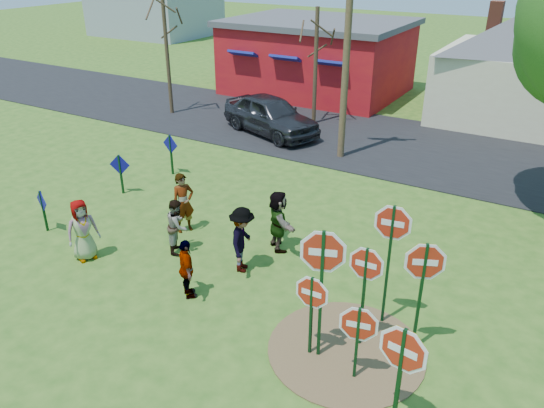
% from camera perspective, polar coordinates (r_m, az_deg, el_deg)
% --- Properties ---
extents(ground, '(120.00, 120.00, 0.00)m').
position_cam_1_polar(ground, '(13.86, -7.76, -6.69)').
color(ground, '#2E5919').
rests_on(ground, ground).
extents(road, '(120.00, 7.50, 0.04)m').
position_cam_1_polar(road, '(23.05, 10.01, 6.84)').
color(road, black).
rests_on(road, ground).
extents(dirt_patch, '(3.20, 3.20, 0.03)m').
position_cam_1_polar(dirt_patch, '(11.31, 7.96, -15.27)').
color(dirt_patch, brown).
rests_on(dirt_patch, ground).
extents(red_building, '(9.40, 7.69, 3.90)m').
position_cam_1_polar(red_building, '(30.45, 4.96, 15.57)').
color(red_building, maroon).
rests_on(red_building, ground).
extents(cream_house, '(9.40, 9.40, 6.50)m').
position_cam_1_polar(cream_house, '(27.45, 26.80, 13.89)').
color(cream_house, beige).
rests_on(cream_house, ground).
extents(stop_sign_a, '(0.94, 0.06, 1.95)m').
position_cam_1_polar(stop_sign_a, '(10.36, 4.29, -10.18)').
color(stop_sign_a, '#0E3416').
rests_on(stop_sign_a, ground).
extents(stop_sign_b, '(1.03, 0.16, 2.97)m').
position_cam_1_polar(stop_sign_b, '(10.99, 12.73, -3.30)').
color(stop_sign_b, '#0E3416').
rests_on(stop_sign_b, ground).
extents(stop_sign_c, '(0.95, 0.07, 2.43)m').
position_cam_1_polar(stop_sign_c, '(10.50, 10.01, -7.53)').
color(stop_sign_c, '#0E3416').
rests_on(stop_sign_c, ground).
extents(stop_sign_d, '(0.99, 0.45, 2.62)m').
position_cam_1_polar(stop_sign_d, '(10.52, 16.00, -6.96)').
color(stop_sign_d, '#0E3416').
rests_on(stop_sign_d, ground).
extents(stop_sign_e, '(0.98, 0.24, 1.76)m').
position_cam_1_polar(stop_sign_e, '(10.03, 9.25, -13.13)').
color(stop_sign_e, '#0E3416').
rests_on(stop_sign_e, ground).
extents(stop_sign_f, '(1.14, 0.18, 2.18)m').
position_cam_1_polar(stop_sign_f, '(9.12, 13.84, -15.56)').
color(stop_sign_f, '#0E3416').
rests_on(stop_sign_f, ground).
extents(stop_sign_g, '(1.12, 0.43, 3.01)m').
position_cam_1_polar(stop_sign_g, '(9.89, 5.43, -6.68)').
color(stop_sign_g, '#0E3416').
rests_on(stop_sign_g, ground).
extents(blue_diamond_b, '(0.64, 0.20, 1.28)m').
position_cam_1_polar(blue_diamond_b, '(16.37, -23.44, -0.22)').
color(blue_diamond_b, '#0E3416').
rests_on(blue_diamond_b, ground).
extents(blue_diamond_c, '(0.68, 0.25, 1.37)m').
position_cam_1_polar(blue_diamond_c, '(18.06, -16.00, 3.58)').
color(blue_diamond_c, '#0E3416').
rests_on(blue_diamond_c, ground).
extents(blue_diamond_d, '(0.70, 0.09, 1.49)m').
position_cam_1_polar(blue_diamond_d, '(19.23, -10.83, 5.76)').
color(blue_diamond_d, '#0E3416').
rests_on(blue_diamond_d, ground).
extents(person_a, '(0.81, 0.96, 1.68)m').
position_cam_1_polar(person_a, '(14.52, -19.72, -2.65)').
color(person_a, '#3A3C87').
rests_on(person_a, ground).
extents(person_b, '(0.67, 0.77, 1.77)m').
position_cam_1_polar(person_b, '(15.20, -9.51, 0.12)').
color(person_b, '#216D55').
rests_on(person_b, ground).
extents(person_c, '(0.84, 0.91, 1.51)m').
position_cam_1_polar(person_c, '(14.28, -10.12, -2.31)').
color(person_c, brown).
rests_on(person_c, ground).
extents(person_d, '(0.99, 1.28, 1.74)m').
position_cam_1_polar(person_d, '(13.19, -3.21, -3.87)').
color(person_d, '#343439').
rests_on(person_d, ground).
extents(person_e, '(0.90, 0.85, 1.49)m').
position_cam_1_polar(person_e, '(12.41, -9.17, -6.94)').
color(person_e, '#452958').
rests_on(person_e, ground).
extents(person_f, '(1.48, 1.46, 1.70)m').
position_cam_1_polar(person_f, '(14.10, 0.68, -1.81)').
color(person_f, '#1D5B35').
rests_on(person_f, ground).
extents(suv, '(5.24, 3.49, 1.66)m').
position_cam_1_polar(suv, '(23.20, -0.16, 9.57)').
color(suv, '#2D2D32').
rests_on(suv, road).
extents(utility_pole, '(1.87, 0.94, 8.23)m').
position_cam_1_polar(utility_pole, '(19.87, 8.09, 16.79)').
color(utility_pole, '#4C3823').
rests_on(utility_pole, ground).
extents(bare_tree_west, '(1.80, 1.80, 6.16)m').
position_cam_1_polar(bare_tree_west, '(26.17, -11.43, 17.96)').
color(bare_tree_west, '#382819').
rests_on(bare_tree_west, ground).
extents(bare_tree_east, '(1.80, 1.80, 5.14)m').
position_cam_1_polar(bare_tree_east, '(24.20, 4.77, 16.15)').
color(bare_tree_east, '#382819').
rests_on(bare_tree_east, ground).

